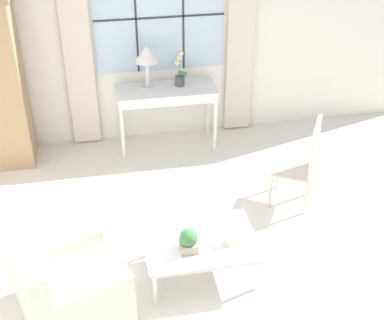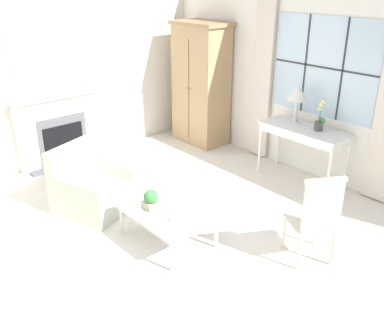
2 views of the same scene
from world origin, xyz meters
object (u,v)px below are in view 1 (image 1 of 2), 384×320
Objects in this scene: coffee_table at (200,243)px; potted_plant_small at (189,240)px; armchair_upholstered at (67,288)px; side_chair_wooden at (304,160)px; potted_orchid at (180,73)px; pillar_candle at (230,239)px; table_lamp at (147,56)px; console_table at (166,95)px.

potted_plant_small is (-0.13, -0.12, 0.15)m from coffee_table.
armchair_upholstered is 2.80m from side_chair_wooden.
potted_orchid is 0.44× the size of side_chair_wooden.
armchair_upholstered is 1.06× the size of side_chair_wooden.
pillar_candle is at bearing 1.31° from potted_plant_small.
table_lamp is 2.43× the size of potted_plant_small.
potted_orchid reaches higher than potted_plant_small.
potted_orchid is 2.66m from pillar_candle.
console_table is at bearing 64.63° from armchair_upholstered.
coffee_table is 0.23m from potted_plant_small.
potted_plant_small is (-0.37, -2.62, -0.46)m from potted_orchid.
potted_orchid is at bearing 62.01° from armchair_upholstered.
side_chair_wooden reaches higher than pillar_candle.
side_chair_wooden reaches higher than coffee_table.
side_chair_wooden reaches higher than armchair_upholstered.
potted_orchid is 0.42× the size of armchair_upholstered.
table_lamp is 2.77m from pillar_candle.
side_chair_wooden is 7.30× the size of pillar_candle.
armchair_upholstered is at bearing -174.83° from pillar_candle.
potted_plant_small is at bearing -94.09° from console_table.
table_lamp is at bearing 69.06° from armchair_upholstered.
armchair_upholstered is (-1.05, -2.76, -0.97)m from table_lamp.
console_table is 2.32× the size of table_lamp.
table_lamp is 2.31m from side_chair_wooden.
pillar_candle is at bearing -24.47° from coffee_table.
armchair_upholstered is 1.49m from pillar_candle.
potted_orchid is at bearing 90.24° from pillar_candle.
potted_orchid reaches higher than armchair_upholstered.
pillar_candle is at bearing -80.99° from table_lamp.
table_lamp reaches higher than armchair_upholstered.
armchair_upholstered is at bearing -173.50° from potted_plant_small.
armchair_upholstered is at bearing -168.54° from coffee_table.
armchair_upholstered is 7.72× the size of pillar_candle.
table_lamp reaches higher than pillar_candle.
potted_orchid is at bearing -1.41° from table_lamp.
side_chair_wooden is 1.77m from potted_plant_small.
potted_plant_small reaches higher than coffee_table.
potted_orchid is 0.44× the size of coffee_table.
table_lamp is (-0.22, 0.07, 0.51)m from console_table.
table_lamp is 2.66m from coffee_table.
armchair_upholstered is at bearing -117.99° from potted_orchid.
table_lamp is at bearing 132.46° from side_chair_wooden.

